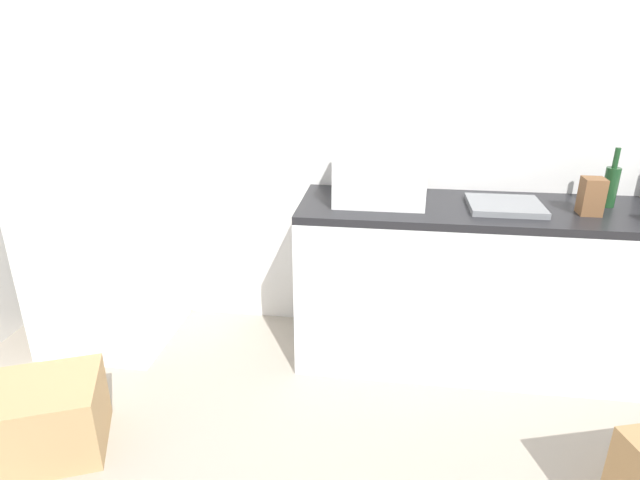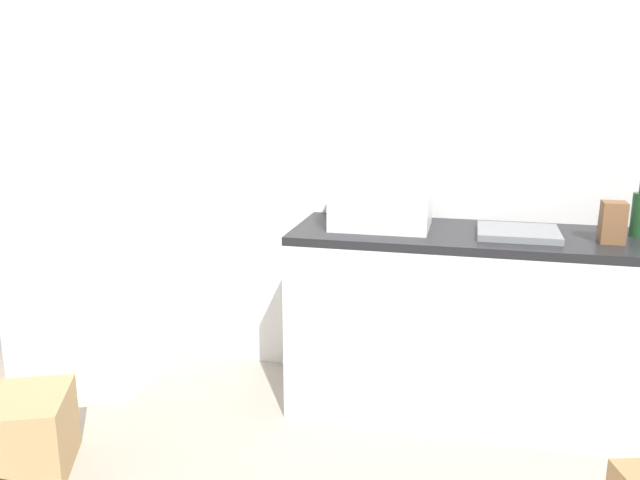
{
  "view_description": "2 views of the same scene",
  "coord_description": "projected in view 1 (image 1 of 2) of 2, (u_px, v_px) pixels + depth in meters",
  "views": [
    {
      "loc": [
        -0.15,
        -1.41,
        1.7
      ],
      "look_at": [
        -0.47,
        0.95,
        0.77
      ],
      "focal_mm": 29.1,
      "sensor_mm": 36.0,
      "label": 1
    },
    {
      "loc": [
        0.23,
        -1.8,
        1.58
      ],
      "look_at": [
        -0.44,
        0.96,
        0.88
      ],
      "focal_mm": 36.14,
      "sensor_mm": 36.0,
      "label": 2
    }
  ],
  "objects": [
    {
      "name": "wine_bottle",
      "position": [
        611.0,
        185.0,
        2.6
      ],
      "size": [
        0.07,
        0.07,
        0.3
      ],
      "color": "#193F1E",
      "rests_on": "kitchen_counter"
    },
    {
      "name": "sink_basin",
      "position": [
        505.0,
        205.0,
        2.6
      ],
      "size": [
        0.36,
        0.32,
        0.03
      ],
      "primitive_type": "cube",
      "color": "slate",
      "rests_on": "kitchen_counter"
    },
    {
      "name": "wall_back",
      "position": [
        419.0,
        116.0,
        2.86
      ],
      "size": [
        5.0,
        0.1,
        2.6
      ],
      "primitive_type": "cube",
      "color": "silver",
      "rests_on": "ground_plane"
    },
    {
      "name": "microwave",
      "position": [
        380.0,
        176.0,
        2.67
      ],
      "size": [
        0.46,
        0.34,
        0.27
      ],
      "primitive_type": "cube",
      "color": "white",
      "rests_on": "kitchen_counter"
    },
    {
      "name": "cardboard_box_large",
      "position": [
        38.0,
        420.0,
        2.23
      ],
      "size": [
        0.64,
        0.56,
        0.33
      ],
      "primitive_type": "cube",
      "rotation": [
        0.0,
        0.0,
        0.4
      ],
      "color": "tan",
      "rests_on": "ground_plane"
    },
    {
      "name": "kitchen_counter",
      "position": [
        467.0,
        285.0,
        2.81
      ],
      "size": [
        1.8,
        0.6,
        0.9
      ],
      "color": "silver",
      "rests_on": "ground_plane"
    },
    {
      "name": "refrigerator",
      "position": [
        97.0,
        203.0,
        2.88
      ],
      "size": [
        0.68,
        0.66,
        1.69
      ],
      "primitive_type": "cube",
      "color": "white",
      "rests_on": "ground_plane"
    },
    {
      "name": "knife_block",
      "position": [
        591.0,
        196.0,
        2.49
      ],
      "size": [
        0.1,
        0.1,
        0.18
      ],
      "primitive_type": "cube",
      "color": "brown",
      "rests_on": "kitchen_counter"
    }
  ]
}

